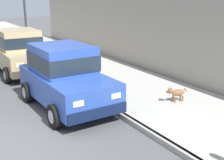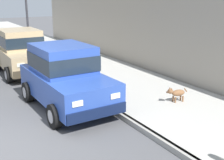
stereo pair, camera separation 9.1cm
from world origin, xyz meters
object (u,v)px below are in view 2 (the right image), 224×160
Objects in this scene: car_tan_hatchback at (22,51)px; dog_brown at (176,93)px; street_lamp at (26,2)px; car_blue_hatchback at (65,76)px.

car_tan_hatchback is 7.12m from dog_brown.
dog_brown is 10.93m from street_lamp.
street_lamp is (-1.57, 10.53, 2.48)m from dog_brown.
car_blue_hatchback is 9.13m from street_lamp.
car_tan_hatchback is at bearing 91.24° from car_blue_hatchback.
street_lamp reaches higher than dog_brown.
street_lamp reaches higher than car_tan_hatchback.
street_lamp is at bearing 98.49° from dog_brown.
dog_brown is at bearing -81.51° from street_lamp.
car_tan_hatchback is 0.86× the size of street_lamp.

